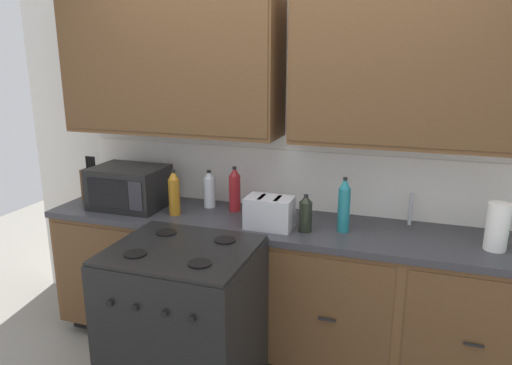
{
  "coord_description": "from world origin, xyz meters",
  "views": [
    {
      "loc": [
        0.77,
        -2.41,
        1.92
      ],
      "look_at": [
        -0.14,
        0.27,
        1.16
      ],
      "focal_mm": 33.5,
      "sensor_mm": 36.0,
      "label": 1
    }
  ],
  "objects_px": {
    "bottle_amber": "(174,193)",
    "bottle_clear": "(209,189)",
    "bottle_teal": "(344,205)",
    "microwave": "(129,187)",
    "knife_block": "(93,183)",
    "bottle_red": "(235,190)",
    "bottle_dark": "(306,214)",
    "paper_towel_roll": "(497,227)",
    "stove_range": "(185,327)",
    "toaster": "(269,213)"
  },
  "relations": [
    {
      "from": "microwave",
      "to": "bottle_clear",
      "type": "relative_size",
      "value": 1.86
    },
    {
      "from": "stove_range",
      "to": "paper_towel_roll",
      "type": "xyz_separation_m",
      "value": [
        1.57,
        0.58,
        0.57
      ]
    },
    {
      "from": "bottle_clear",
      "to": "bottle_dark",
      "type": "height_order",
      "value": "bottle_clear"
    },
    {
      "from": "knife_block",
      "to": "bottle_amber",
      "type": "xyz_separation_m",
      "value": [
        0.74,
        -0.15,
        0.03
      ]
    },
    {
      "from": "bottle_teal",
      "to": "stove_range",
      "type": "bearing_deg",
      "value": -141.73
    },
    {
      "from": "knife_block",
      "to": "bottle_amber",
      "type": "height_order",
      "value": "knife_block"
    },
    {
      "from": "bottle_teal",
      "to": "bottle_amber",
      "type": "bearing_deg",
      "value": -177.6
    },
    {
      "from": "stove_range",
      "to": "toaster",
      "type": "height_order",
      "value": "toaster"
    },
    {
      "from": "bottle_amber",
      "to": "bottle_clear",
      "type": "relative_size",
      "value": 1.16
    },
    {
      "from": "microwave",
      "to": "knife_block",
      "type": "height_order",
      "value": "knife_block"
    },
    {
      "from": "paper_towel_roll",
      "to": "bottle_amber",
      "type": "relative_size",
      "value": 0.87
    },
    {
      "from": "bottle_red",
      "to": "bottle_teal",
      "type": "bearing_deg",
      "value": -11.64
    },
    {
      "from": "stove_range",
      "to": "bottle_red",
      "type": "height_order",
      "value": "bottle_red"
    },
    {
      "from": "toaster",
      "to": "bottle_red",
      "type": "relative_size",
      "value": 0.93
    },
    {
      "from": "knife_block",
      "to": "bottle_red",
      "type": "xyz_separation_m",
      "value": [
        1.08,
        0.05,
        0.03
      ]
    },
    {
      "from": "bottle_red",
      "to": "bottle_clear",
      "type": "xyz_separation_m",
      "value": [
        -0.19,
        0.02,
        -0.02
      ]
    },
    {
      "from": "paper_towel_roll",
      "to": "bottle_red",
      "type": "xyz_separation_m",
      "value": [
        -1.56,
        0.17,
        0.02
      ]
    },
    {
      "from": "paper_towel_roll",
      "to": "bottle_clear",
      "type": "relative_size",
      "value": 1.01
    },
    {
      "from": "knife_block",
      "to": "bottle_teal",
      "type": "distance_m",
      "value": 1.83
    },
    {
      "from": "bottle_teal",
      "to": "bottle_dark",
      "type": "bearing_deg",
      "value": -160.16
    },
    {
      "from": "bottle_red",
      "to": "microwave",
      "type": "bearing_deg",
      "value": -168.14
    },
    {
      "from": "microwave",
      "to": "bottle_clear",
      "type": "bearing_deg",
      "value": 18.55
    },
    {
      "from": "paper_towel_roll",
      "to": "bottle_dark",
      "type": "xyz_separation_m",
      "value": [
        -1.02,
        -0.06,
        -0.02
      ]
    },
    {
      "from": "bottle_clear",
      "to": "toaster",
      "type": "bearing_deg",
      "value": -27.02
    },
    {
      "from": "toaster",
      "to": "knife_block",
      "type": "xyz_separation_m",
      "value": [
        -1.4,
        0.18,
        0.02
      ]
    },
    {
      "from": "bottle_red",
      "to": "bottle_clear",
      "type": "bearing_deg",
      "value": 172.98
    },
    {
      "from": "knife_block",
      "to": "bottle_clear",
      "type": "relative_size",
      "value": 1.2
    },
    {
      "from": "bottle_amber",
      "to": "stove_range",
      "type": "bearing_deg",
      "value": -58.73
    },
    {
      "from": "bottle_teal",
      "to": "bottle_amber",
      "type": "xyz_separation_m",
      "value": [
        -1.09,
        -0.05,
        -0.01
      ]
    },
    {
      "from": "stove_range",
      "to": "bottle_dark",
      "type": "relative_size",
      "value": 4.2
    },
    {
      "from": "knife_block",
      "to": "bottle_amber",
      "type": "bearing_deg",
      "value": -11.24
    },
    {
      "from": "bottle_teal",
      "to": "bottle_dark",
      "type": "distance_m",
      "value": 0.23
    },
    {
      "from": "knife_block",
      "to": "bottle_dark",
      "type": "distance_m",
      "value": 1.63
    },
    {
      "from": "paper_towel_roll",
      "to": "bottle_teal",
      "type": "relative_size",
      "value": 0.79
    },
    {
      "from": "stove_range",
      "to": "paper_towel_roll",
      "type": "height_order",
      "value": "paper_towel_roll"
    },
    {
      "from": "bottle_red",
      "to": "bottle_dark",
      "type": "bearing_deg",
      "value": -23.23
    },
    {
      "from": "knife_block",
      "to": "bottle_red",
      "type": "distance_m",
      "value": 1.08
    },
    {
      "from": "toaster",
      "to": "bottle_teal",
      "type": "bearing_deg",
      "value": 10.88
    },
    {
      "from": "knife_block",
      "to": "bottle_dark",
      "type": "height_order",
      "value": "knife_block"
    },
    {
      "from": "paper_towel_roll",
      "to": "bottle_clear",
      "type": "distance_m",
      "value": 1.76
    },
    {
      "from": "bottle_teal",
      "to": "bottle_clear",
      "type": "bearing_deg",
      "value": 169.31
    },
    {
      "from": "bottle_amber",
      "to": "bottle_clear",
      "type": "distance_m",
      "value": 0.27
    },
    {
      "from": "paper_towel_roll",
      "to": "bottle_dark",
      "type": "distance_m",
      "value": 1.03
    },
    {
      "from": "microwave",
      "to": "bottle_clear",
      "type": "xyz_separation_m",
      "value": [
        0.52,
        0.17,
        -0.01
      ]
    },
    {
      "from": "microwave",
      "to": "bottle_red",
      "type": "xyz_separation_m",
      "value": [
        0.71,
        0.15,
        0.01
      ]
    },
    {
      "from": "microwave",
      "to": "bottle_amber",
      "type": "relative_size",
      "value": 1.61
    },
    {
      "from": "bottle_red",
      "to": "bottle_amber",
      "type": "xyz_separation_m",
      "value": [
        -0.34,
        -0.2,
        -0.0
      ]
    },
    {
      "from": "stove_range",
      "to": "bottle_clear",
      "type": "bearing_deg",
      "value": 103.53
    },
    {
      "from": "microwave",
      "to": "bottle_teal",
      "type": "bearing_deg",
      "value": -0.16
    },
    {
      "from": "bottle_red",
      "to": "bottle_teal",
      "type": "relative_size",
      "value": 0.92
    }
  ]
}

